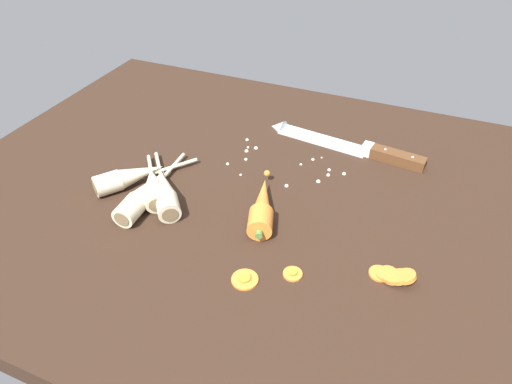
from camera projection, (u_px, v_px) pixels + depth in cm
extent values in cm
cube|color=#332116|center=(260.00, 201.00, 87.52)|extent=(120.00, 90.00, 4.00)
cube|color=silver|center=(323.00, 140.00, 100.51)|extent=(20.40, 6.98, 0.50)
cone|color=silver|center=(277.00, 127.00, 104.96)|extent=(3.49, 4.32, 3.96)
cube|color=silver|center=(367.00, 149.00, 96.02)|extent=(2.37, 3.18, 2.20)
cube|color=brown|center=(398.00, 158.00, 93.44)|extent=(11.27, 4.22, 2.20)
sphere|color=silver|center=(385.00, 149.00, 93.87)|extent=(0.50, 0.50, 0.50)
sphere|color=silver|center=(413.00, 157.00, 91.65)|extent=(0.50, 0.50, 0.50)
cylinder|color=orange|center=(260.00, 222.00, 76.59)|extent=(5.52, 5.99, 4.20)
cone|color=orange|center=(263.00, 200.00, 81.24)|extent=(7.46, 12.49, 3.99)
sphere|color=orange|center=(266.00, 173.00, 87.57)|extent=(1.20, 1.20, 1.20)
cylinder|color=#5B7F3D|center=(259.00, 234.00, 74.19)|extent=(1.45, 1.32, 1.20)
cylinder|color=beige|center=(130.00, 210.00, 79.18)|extent=(4.24, 5.45, 4.00)
cone|color=beige|center=(152.00, 186.00, 84.60)|extent=(4.23, 9.54, 3.80)
cylinder|color=beige|center=(172.00, 168.00, 90.71)|extent=(1.17, 10.16, 0.70)
cylinder|color=#7A6647|center=(122.00, 219.00, 77.23)|extent=(2.81, 0.43, 2.80)
cylinder|color=beige|center=(108.00, 183.00, 85.12)|extent=(6.04, 6.20, 4.00)
cone|color=beige|center=(142.00, 173.00, 87.78)|extent=(8.07, 9.04, 3.80)
cylinder|color=beige|center=(175.00, 166.00, 91.06)|extent=(5.99, 7.76, 0.70)
cylinder|color=#7A6647|center=(95.00, 187.00, 84.17)|extent=(2.43, 1.91, 2.80)
cylinder|color=beige|center=(156.00, 198.00, 81.75)|extent=(5.65, 5.66, 4.00)
cone|color=beige|center=(153.00, 180.00, 86.01)|extent=(7.44, 8.00, 3.80)
cylinder|color=beige|center=(150.00, 167.00, 90.94)|extent=(5.37, 6.55, 0.70)
cylinder|color=#7A6647|center=(157.00, 205.00, 80.21)|extent=(2.38, 1.97, 2.80)
cylinder|color=beige|center=(168.00, 206.00, 80.01)|extent=(6.22, 6.36, 4.00)
cone|color=beige|center=(163.00, 183.00, 85.21)|extent=(8.49, 9.23, 3.80)
cylinder|color=beige|center=(159.00, 166.00, 91.08)|extent=(6.54, 7.83, 0.70)
cylinder|color=#7A6647|center=(170.00, 215.00, 78.14)|extent=(2.36, 2.00, 2.80)
cylinder|color=orange|center=(380.00, 273.00, 70.06)|extent=(3.25, 3.25, 0.70)
cylinder|color=orange|center=(386.00, 274.00, 69.56)|extent=(3.15, 3.07, 1.56)
cylinder|color=orange|center=(393.00, 277.00, 68.77)|extent=(3.12, 3.04, 1.65)
cylinder|color=orange|center=(400.00, 277.00, 68.43)|extent=(3.15, 3.11, 1.98)
cylinder|color=orange|center=(406.00, 276.00, 68.18)|extent=(3.13, 3.07, 1.87)
cylinder|color=orange|center=(245.00, 279.00, 69.11)|extent=(4.12, 4.12, 0.70)
cylinder|color=#FF9E2B|center=(245.00, 278.00, 68.94)|extent=(1.73, 1.73, 0.16)
cylinder|color=orange|center=(293.00, 273.00, 69.99)|extent=(3.00, 3.00, 0.70)
cylinder|color=#FF9E2B|center=(293.00, 272.00, 69.82)|extent=(1.26, 1.26, 0.16)
sphere|color=silver|center=(318.00, 180.00, 88.63)|extent=(0.85, 0.85, 0.85)
sphere|color=silver|center=(241.00, 174.00, 90.48)|extent=(0.51, 0.51, 0.51)
sphere|color=silver|center=(322.00, 157.00, 95.28)|extent=(0.40, 0.40, 0.40)
sphere|color=silver|center=(246.00, 158.00, 94.68)|extent=(0.71, 0.71, 0.71)
sphere|color=silver|center=(256.00, 147.00, 98.01)|extent=(0.87, 0.87, 0.87)
sphere|color=silver|center=(247.00, 139.00, 100.68)|extent=(0.73, 0.73, 0.73)
sphere|color=silver|center=(328.00, 174.00, 90.32)|extent=(0.74, 0.74, 0.74)
sphere|color=silver|center=(287.00, 184.00, 87.55)|extent=(0.79, 0.79, 0.79)
sphere|color=silver|center=(247.00, 150.00, 97.10)|extent=(0.83, 0.83, 0.83)
sphere|color=silver|center=(301.00, 163.00, 93.31)|extent=(0.55, 0.55, 0.55)
sphere|color=silver|center=(313.00, 158.00, 94.66)|extent=(0.68, 0.68, 0.68)
sphere|color=silver|center=(344.00, 172.00, 90.64)|extent=(0.78, 0.78, 0.78)
sphere|color=silver|center=(248.00, 147.00, 98.33)|extent=(0.54, 0.54, 0.54)
sphere|color=silver|center=(329.00, 169.00, 91.72)|extent=(0.70, 0.70, 0.70)
sphere|color=silver|center=(228.00, 163.00, 93.38)|extent=(0.67, 0.67, 0.67)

